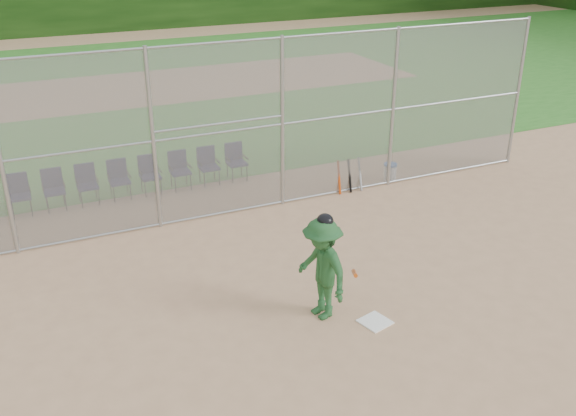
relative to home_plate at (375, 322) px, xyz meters
name	(u,v)px	position (x,y,z in m)	size (l,w,h in m)	color
ground	(348,321)	(-0.39, 0.23, -0.01)	(100.00, 100.00, 0.00)	tan
grass_strip	(129,89)	(-0.39, 18.23, 0.00)	(100.00, 100.00, 0.00)	#2B6F21
dirt_patch_far	(129,89)	(-0.39, 18.23, 0.00)	(24.00, 24.00, 0.00)	tan
backstop_fence	(241,127)	(-0.39, 5.23, 2.06)	(16.09, 0.09, 4.00)	gray
home_plate	(375,322)	(0.00, 0.00, 0.00)	(0.47, 0.47, 0.02)	white
batter_at_plate	(322,268)	(-0.74, 0.59, 0.92)	(1.05, 1.41, 1.93)	#215327
water_cooler	(390,171)	(3.83, 5.49, 0.21)	(0.35, 0.35, 0.44)	white
spare_bats	(350,176)	(2.46, 5.24, 0.41)	(0.66, 0.29, 0.84)	#D84C14
chair_2	(20,196)	(-5.17, 7.17, 0.47)	(0.54, 0.52, 0.96)	#0F1239
chair_3	(54,190)	(-4.41, 7.17, 0.47)	(0.54, 0.52, 0.96)	#0F1239
chair_4	(88,185)	(-3.64, 7.17, 0.47)	(0.54, 0.52, 0.96)	#0F1239
chair_5	(120,180)	(-2.88, 7.17, 0.47)	(0.54, 0.52, 0.96)	#0F1239
chair_6	(150,176)	(-2.12, 7.17, 0.47)	(0.54, 0.52, 0.96)	#0F1239
chair_7	(180,171)	(-1.36, 7.17, 0.47)	(0.54, 0.52, 0.96)	#0F1239
chair_8	(209,167)	(-0.60, 7.17, 0.47)	(0.54, 0.52, 0.96)	#0F1239
chair_9	(237,162)	(0.16, 7.17, 0.47)	(0.54, 0.52, 0.96)	#0F1239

